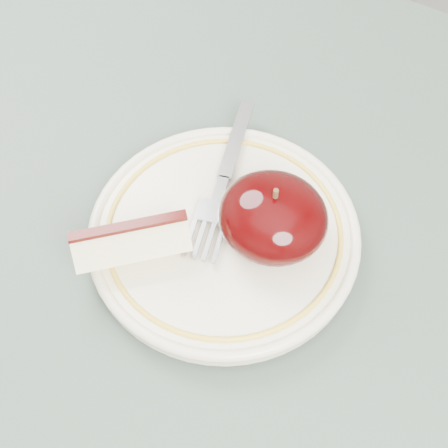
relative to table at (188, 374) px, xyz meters
The scene contains 5 objects.
table is the anchor object (origin of this frame).
plate 0.13m from the table, 98.16° to the left, with size 0.22×0.22×0.02m.
apple_half 0.17m from the table, 77.49° to the left, with size 0.08×0.08×0.06m.
apple_wedge 0.14m from the table, 152.21° to the left, with size 0.09×0.09×0.04m.
fork 0.17m from the table, 105.72° to the left, with size 0.06×0.17×0.00m.
Camera 1 is at (0.12, -0.14, 1.18)m, focal length 50.00 mm.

